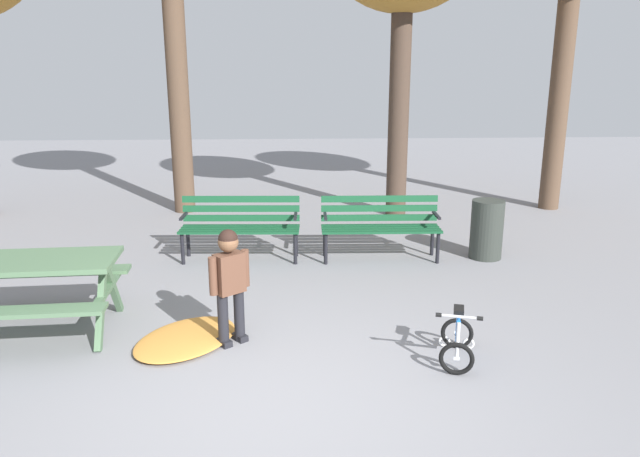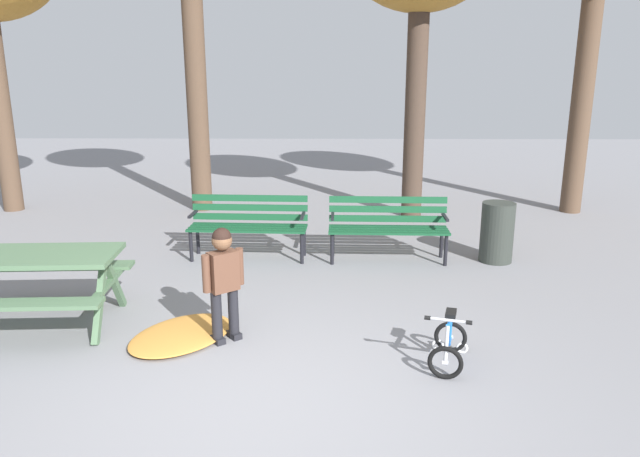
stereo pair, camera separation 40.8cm
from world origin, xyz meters
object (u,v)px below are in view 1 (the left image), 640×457
at_px(picnic_table, 21,277).
at_px(kids_bicycle, 457,340).
at_px(child_standing, 230,277).
at_px(trash_bin, 487,229).
at_px(park_bench_far_left, 240,222).
at_px(park_bench_left, 380,222).

distance_m(picnic_table, kids_bicycle, 4.17).
distance_m(child_standing, kids_bicycle, 2.14).
distance_m(kids_bicycle, trash_bin, 3.20).
bearing_deg(kids_bicycle, child_standing, 167.24).
height_order(picnic_table, trash_bin, trash_bin).
bearing_deg(park_bench_far_left, kids_bicycle, -55.21).
xyz_separation_m(park_bench_far_left, kids_bicycle, (2.15, -3.09, -0.31)).
bearing_deg(park_bench_far_left, trash_bin, -2.32).
bearing_deg(picnic_table, park_bench_far_left, 50.21).
height_order(park_bench_left, kids_bicycle, park_bench_left).
bearing_deg(park_bench_left, picnic_table, -149.68).
bearing_deg(trash_bin, child_standing, -142.50).
bearing_deg(park_bench_left, park_bench_far_left, 177.69).
bearing_deg(child_standing, park_bench_far_left, 92.34).
height_order(park_bench_far_left, child_standing, child_standing).
bearing_deg(park_bench_left, trash_bin, -2.34).
xyz_separation_m(park_bench_far_left, child_standing, (0.11, -2.63, 0.16)).
bearing_deg(trash_bin, kids_bicycle, -112.26).
distance_m(park_bench_far_left, park_bench_left, 1.90).
height_order(picnic_table, park_bench_left, park_bench_left).
bearing_deg(park_bench_far_left, child_standing, -87.66).
distance_m(child_standing, trash_bin, 4.11).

